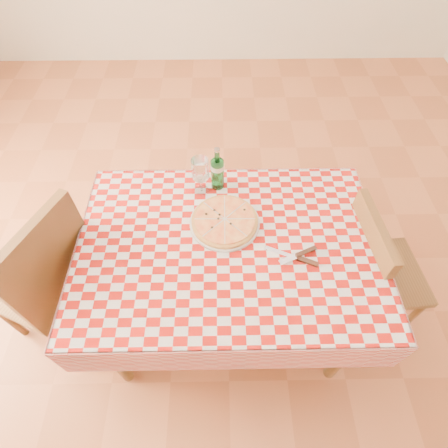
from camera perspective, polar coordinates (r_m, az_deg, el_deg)
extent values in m
plane|color=#A75A36|center=(2.16, 0.57, -14.55)|extent=(6.00, 6.00, 0.00)
cube|color=brown|center=(1.51, 0.80, -3.82)|extent=(1.20, 0.80, 0.04)
cylinder|color=brown|center=(1.78, -17.83, -19.84)|extent=(0.06, 0.06, 0.71)
cylinder|color=brown|center=(1.80, 19.41, -19.15)|extent=(0.06, 0.06, 0.71)
cylinder|color=brown|center=(2.08, -14.63, -1.76)|extent=(0.06, 0.06, 0.71)
cylinder|color=brown|center=(2.09, 15.39, -1.37)|extent=(0.06, 0.06, 0.71)
cube|color=#9B0F09|center=(1.49, 0.81, -3.31)|extent=(1.30, 0.90, 0.01)
cube|color=brown|center=(1.97, 24.42, -7.44)|extent=(0.42, 0.42, 0.04)
cylinder|color=brown|center=(2.03, 19.66, -15.27)|extent=(0.03, 0.03, 0.40)
cylinder|color=brown|center=(2.17, 28.03, -13.49)|extent=(0.03, 0.03, 0.40)
cylinder|color=brown|center=(2.16, 16.96, -7.16)|extent=(0.03, 0.03, 0.40)
cylinder|color=brown|center=(2.29, 24.87, -6.04)|extent=(0.03, 0.03, 0.40)
cube|color=brown|center=(1.71, 21.76, -4.32)|extent=(0.07, 0.39, 0.43)
cube|color=brown|center=(1.95, -27.91, -7.81)|extent=(0.58, 0.58, 0.04)
cylinder|color=brown|center=(2.10, -18.57, -9.12)|extent=(0.04, 0.04, 0.45)
cylinder|color=brown|center=(2.30, -26.12, -5.45)|extent=(0.04, 0.04, 0.45)
cylinder|color=brown|center=(2.03, -24.61, -17.48)|extent=(0.04, 0.04, 0.45)
cylinder|color=brown|center=(2.23, -31.97, -12.80)|extent=(0.04, 0.04, 0.45)
cube|color=brown|center=(1.64, -26.40, -5.92)|extent=(0.21, 0.42, 0.48)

